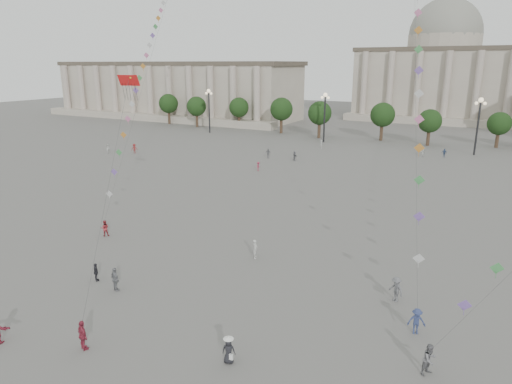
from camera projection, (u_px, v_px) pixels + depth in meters
The scene contains 26 objects.
ground at pixel (179, 297), 33.70m from camera, with size 360.00×360.00×0.00m, color #5D5A58.
hall_west at pixel (173, 90), 145.33m from camera, with size 84.00×26.22×17.20m.
hall_central at pixel (441, 72), 138.91m from camera, with size 48.30×34.30×35.50m.
tree_row at pixel (403, 118), 98.08m from camera, with size 137.12×5.12×8.00m.
lamp_post_far_west at pixel (209, 103), 111.59m from camera, with size 2.00×0.90×10.65m.
lamp_post_mid_west at pixel (325, 108), 97.72m from camera, with size 2.00×0.90×10.65m.
lamp_post_mid_east at pixel (479, 116), 83.86m from camera, with size 2.00×0.90×10.65m.
person_crowd_0 at pixel (444, 153), 83.61m from camera, with size 0.94×0.39×1.61m, color #344975.
person_crowd_1 at pixel (108, 149), 87.61m from camera, with size 0.83×0.64×1.70m, color silver.
person_crowd_2 at pixel (134, 149), 87.18m from camera, with size 1.20×0.69×1.85m, color maroon.
person_crowd_4 at pixel (423, 152), 84.38m from camera, with size 1.55×0.49×1.67m, color silver.
person_crowd_6 at pixel (396, 289), 32.84m from camera, with size 1.22×0.70×1.88m, color #5C5C60.
person_crowd_10 at pixel (321, 144), 92.50m from camera, with size 0.63×0.41×1.73m, color beige.
person_crowd_12 at pixel (295, 156), 80.79m from camera, with size 1.56×0.50×1.68m, color slate.
person_crowd_13 at pixel (255, 249), 40.20m from camera, with size 0.62×0.41×1.71m, color #B7B8B3.
person_crowd_16 at pixel (268, 153), 82.88m from camera, with size 1.03×0.43×1.75m, color slate.
person_crowd_17 at pixel (258, 166), 72.97m from camera, with size 0.95×0.55×1.47m, color #942840.
tourist_0 at pixel (83, 335), 27.23m from camera, with size 1.12×0.47×1.92m, color maroon.
tourist_1 at pixel (96, 272), 35.95m from camera, with size 0.87×0.36×1.49m, color #232228.
tourist_3 at pixel (115, 279), 34.33m from camera, with size 1.10×0.46×1.88m, color slate.
kite_flyer_0 at pixel (105, 228), 45.38m from camera, with size 0.79×0.62×1.63m, color #9D2B32.
kite_flyer_1 at pixel (417, 321), 28.88m from camera, with size 1.13×0.65×1.74m, color navy.
kite_flyer_2 at pixel (430, 359), 25.08m from camera, with size 0.89×0.69×1.83m, color slate.
hat_person at pixel (229, 350), 26.05m from camera, with size 0.88×0.72×1.69m.
dragon_kite at pixel (129, 90), 43.40m from camera, with size 6.92×9.13×24.87m.
kite_train_west at pixel (153, 40), 63.71m from camera, with size 21.33×40.16×57.28m.
Camera 1 is at (19.54, -23.87, 16.61)m, focal length 32.00 mm.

